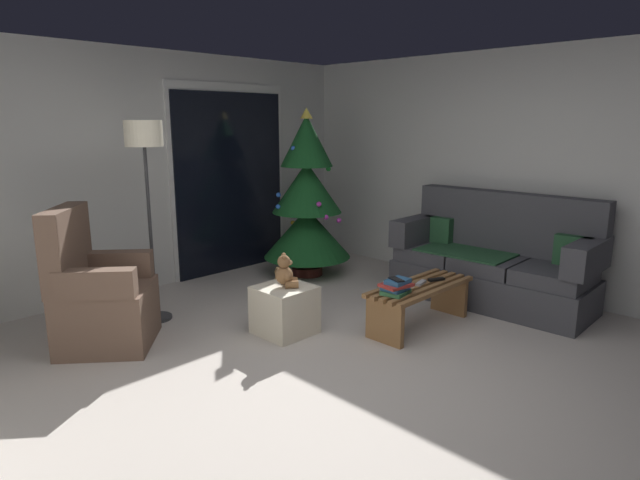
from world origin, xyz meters
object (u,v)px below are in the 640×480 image
Objects in this scene: remote_white at (409,284)px; cell_phone at (396,279)px; christmas_tree at (307,203)px; floor_lamp at (145,153)px; coffee_table at (420,299)px; book_stack at (396,287)px; remote_black at (436,279)px; armchair at (99,298)px; ottoman at (285,310)px; teddy_bear_chestnut at (285,273)px; remote_silver at (421,283)px; teddy_bear_honey_by_tree at (281,281)px; couch at (494,262)px.

cell_phone reaches higher than remote_white.
christmas_tree is 2.09m from floor_lamp.
floor_lamp is at bearing 130.22° from coffee_table.
book_stack is at bearing -56.96° from floor_lamp.
book_stack reaches higher than remote_black.
christmas_tree is at bearing 6.30° from armchair.
floor_lamp reaches higher than book_stack.
cell_phone reaches higher than remote_black.
ottoman is 0.33m from teddy_bear_chestnut.
remote_black and remote_silver have the same top height.
armchair reaches higher than teddy_bear_honey_by_tree.
remote_black is at bearing 17.73° from cell_phone.
ottoman reaches higher than coffee_table.
book_stack is at bearing -52.26° from ottoman.
teddy_bear_chestnut is at bearing 141.51° from coffee_table.
remote_white is at bearing -38.34° from ottoman.
remote_white is 0.08× the size of christmas_tree.
floor_lamp reaches higher than ottoman.
cell_phone is (-1.47, 0.11, 0.12)m from couch.
christmas_tree is at bearing -25.44° from remote_silver.
ottoman is (-1.13, 0.77, -0.19)m from remote_black.
coffee_table is 0.45m from cell_phone.
ottoman is (-0.57, 0.74, -0.24)m from book_stack.
couch is at bearing -71.91° from christmas_tree.
christmas_tree is at bearing 23.00° from teddy_bear_honey_by_tree.
cell_phone is at bearing -113.31° from christmas_tree.
christmas_tree reaches higher than armchair.
remote_silver reaches higher than teddy_bear_honey_by_tree.
floor_lamp reaches higher than remote_black.
christmas_tree is at bearing 39.91° from ottoman.
cell_phone reaches higher than ottoman.
coffee_table is 0.17m from remote_white.
teddy_bear_honey_by_tree is at bearing -157.00° from christmas_tree.
book_stack is 0.95× the size of teddy_bear_chestnut.
remote_silver is (0.02, 0.01, 0.14)m from coffee_table.
ottoman is (-0.84, 0.67, -0.19)m from remote_white.
cell_phone is 0.08× the size of floor_lamp.
remote_silver is 0.57× the size of book_stack.
couch is 2.18m from teddy_bear_honey_by_tree.
teddy_bear_chestnut is (-0.93, 0.72, 0.14)m from remote_silver.
christmas_tree is 6.73× the size of teddy_bear_chestnut.
remote_black is at bearing -34.27° from ottoman.
book_stack is 0.15× the size of floor_lamp.
remote_silver is 0.41m from cell_phone.
teddy_bear_chestnut is 1.19m from teddy_bear_honey_by_tree.
cell_phone reaches higher than remote_silver.
christmas_tree is 1.90m from ottoman.
teddy_bear_chestnut reaches higher than ottoman.
coffee_table is 3.86× the size of teddy_bear_chestnut.
book_stack is 2.08m from christmas_tree.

